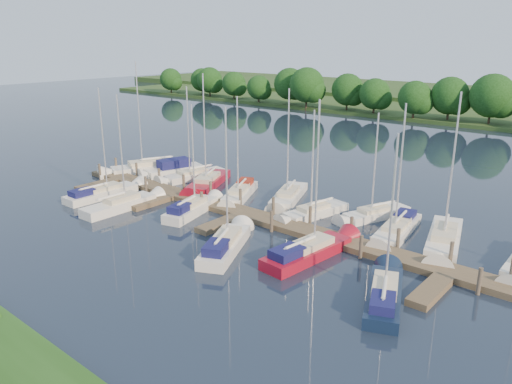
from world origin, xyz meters
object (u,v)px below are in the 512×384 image
Objects in this scene: dock at (240,216)px; motorboat at (172,171)px; sailboat_s_2 at (192,210)px; sailboat_n_5 at (288,198)px; sailboat_n_0 at (145,170)px.

dock is 5.80× the size of motorboat.
sailboat_n_5 is at bearing 48.20° from sailboat_s_2.
sailboat_n_0 is 3.01m from motorboat.
motorboat is at bearing -19.32° from sailboat_n_5.
dock is at bearing -168.81° from sailboat_n_0.
motorboat is 14.32m from sailboat_n_5.
sailboat_n_5 is (17.03, 1.93, -0.01)m from sailboat_n_0.
motorboat is (-14.12, 5.32, 0.19)m from dock.
sailboat_n_0 is 14.33m from sailboat_s_2.
sailboat_s_2 is (-3.68, -1.60, 0.14)m from dock.
sailboat_n_5 reaches higher than motorboat.
sailboat_n_5 is (14.31, 0.67, -0.12)m from motorboat.
dock is 4.02m from sailboat_s_2.
sailboat_s_2 is at bearing -178.53° from sailboat_n_0.
sailboat_s_2 reaches higher than motorboat.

